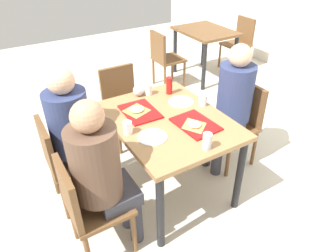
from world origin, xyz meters
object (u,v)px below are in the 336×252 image
chair_far_side (240,119)px  pizza_slice_a (137,110)px  plastic_cup_b (128,128)px  main_table (168,128)px  foil_bundle (138,90)px  plastic_cup_a (203,100)px  soda_can (207,141)px  chair_left_end (122,100)px  pizza_slice_b (194,125)px  tray_red_near (140,112)px  background_table (205,38)px  background_chair_far (240,40)px  person_in_brown_jacket (102,169)px  chair_near_left (63,159)px  person_in_red (75,128)px  tray_red_far (195,124)px  chair_near_right (86,204)px  paper_plate_center (181,102)px  person_far_side (232,100)px  condiment_bottle (169,86)px  plastic_cup_c (148,89)px  paper_plate_near_edge (152,137)px  background_chair_near (164,56)px

chair_far_side → pizza_slice_a: bearing=-102.4°
plastic_cup_b → main_table: bearing=94.4°
foil_bundle → plastic_cup_a: bearing=40.7°
plastic_cup_a → soda_can: bearing=-34.2°
chair_left_end → pizza_slice_b: (1.17, 0.10, 0.29)m
tray_red_near → background_table: (-1.67, 1.96, -0.14)m
background_chair_far → person_in_brown_jacket: bearing=-56.2°
chair_left_end → background_chair_far: 2.70m
chair_near_left → chair_left_end: size_ratio=1.00×
person_in_red → soda_can: size_ratio=10.18×
tray_red_far → soda_can: 0.31m
chair_near_right → paper_plate_center: (-0.45, 1.06, 0.27)m
chair_near_right → main_table: bearing=109.1°
chair_left_end → person_in_red: person_in_red is taller
person_far_side → person_in_brown_jacket: bearing=-78.2°
foil_bundle → condiment_bottle: bearing=66.4°
tray_red_far → person_in_red: bearing=-120.8°
person_in_red → chair_far_side: bearing=79.3°
chair_far_side → plastic_cup_c: (-0.45, -0.75, 0.32)m
plastic_cup_a → paper_plate_near_edge: bearing=-71.9°
person_in_brown_jacket → background_chair_near: size_ratio=1.49×
person_far_side → soda_can: (0.48, -0.66, 0.08)m
main_table → chair_far_side: chair_far_side is taller
chair_near_right → tray_red_far: (-0.08, 0.95, 0.28)m
chair_near_left → foil_bundle: (-0.20, 0.80, 0.32)m
pizza_slice_b → plastic_cup_b: 0.51m
chair_far_side → paper_plate_center: (-0.17, -0.58, 0.27)m
chair_left_end → chair_near_right: bearing=-33.5°
chair_near_right → tray_red_near: bearing=125.9°
plastic_cup_b → foil_bundle: 0.62m
paper_plate_near_edge → soda_can: 0.41m
pizza_slice_b → chair_near_right: bearing=-86.0°
chair_far_side → pizza_slice_b: (0.22, -0.72, 0.29)m
person_in_brown_jacket → plastic_cup_c: person_in_brown_jacket is taller
chair_near_left → person_far_side: bearing=79.3°
chair_left_end → chair_far_side: bearing=40.7°
background_table → background_chair_far: bearing=90.0°
person_far_side → tray_red_near: 0.85m
background_chair_far → plastic_cup_b: bearing=-56.8°
main_table → plastic_cup_a: 0.40m
paper_plate_near_edge → person_in_red: bearing=-135.9°
plastic_cup_a → background_chair_near: 2.00m
chair_near_right → plastic_cup_a: plastic_cup_a is taller
chair_far_side → plastic_cup_b: 1.23m
person_far_side → tray_red_far: person_far_side is taller
tray_red_far → plastic_cup_c: size_ratio=3.60×
background_chair_near → person_in_red: bearing=-47.8°
pizza_slice_b → paper_plate_center: bearing=160.7°
soda_can → person_far_side: bearing=126.3°
person_in_red → background_chair_near: 2.38m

